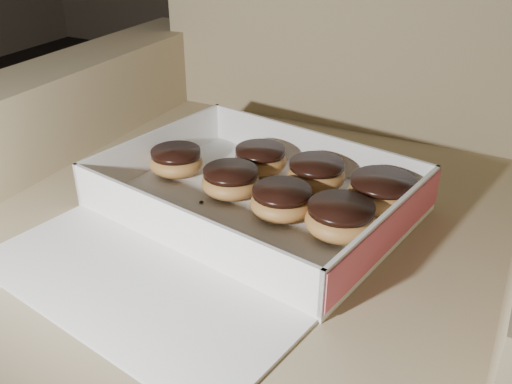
{
  "coord_description": "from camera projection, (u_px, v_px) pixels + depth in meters",
  "views": [
    {
      "loc": [
        0.87,
        -0.6,
        0.91
      ],
      "look_at": [
        0.52,
        0.08,
        0.49
      ],
      "focal_mm": 40.0,
      "sensor_mm": 36.0,
      "label": 1
    }
  ],
  "objects": [
    {
      "name": "floor",
      "position": [
        29.0,
        352.0,
        1.26
      ],
      "size": [
        4.5,
        4.5,
        0.0
      ],
      "primitive_type": "plane",
      "color": "black",
      "rests_on": "ground"
    },
    {
      "name": "armchair",
      "position": [
        288.0,
        241.0,
        1.05
      ],
      "size": [
        1.0,
        0.84,
        1.04
      ],
      "color": "tan",
      "rests_on": "floor"
    },
    {
      "name": "bakery_box",
      "position": [
        239.0,
        213.0,
        0.84
      ],
      "size": [
        0.52,
        0.59,
        0.07
      ],
      "rotation": [
        0.0,
        0.0,
        -0.18
      ],
      "color": "white",
      "rests_on": "armchair"
    },
    {
      "name": "donut_a",
      "position": [
        316.0,
        174.0,
        0.91
      ],
      "size": [
        0.09,
        0.09,
        0.05
      ],
      "color": "#C78E45",
      "rests_on": "bakery_box"
    },
    {
      "name": "donut_b",
      "position": [
        231.0,
        181.0,
        0.89
      ],
      "size": [
        0.09,
        0.09,
        0.05
      ],
      "color": "#C78E45",
      "rests_on": "bakery_box"
    },
    {
      "name": "donut_c",
      "position": [
        282.0,
        202.0,
        0.83
      ],
      "size": [
        0.09,
        0.09,
        0.05
      ],
      "color": "#C78E45",
      "rests_on": "bakery_box"
    },
    {
      "name": "donut_d",
      "position": [
        340.0,
        219.0,
        0.79
      ],
      "size": [
        0.1,
        0.1,
        0.05
      ],
      "color": "#C78E45",
      "rests_on": "bakery_box"
    },
    {
      "name": "donut_e",
      "position": [
        260.0,
        159.0,
        0.96
      ],
      "size": [
        0.09,
        0.09,
        0.05
      ],
      "color": "#C78E45",
      "rests_on": "bakery_box"
    },
    {
      "name": "donut_f",
      "position": [
        176.0,
        161.0,
        0.96
      ],
      "size": [
        0.09,
        0.09,
        0.04
      ],
      "color": "#C78E45",
      "rests_on": "bakery_box"
    },
    {
      "name": "donut_g",
      "position": [
        382.0,
        193.0,
        0.85
      ],
      "size": [
        0.1,
        0.1,
        0.05
      ],
      "color": "#C78E45",
      "rests_on": "bakery_box"
    },
    {
      "name": "crumb_a",
      "position": [
        158.0,
        225.0,
        0.82
      ],
      "size": [
        0.01,
        0.01,
        0.0
      ],
      "primitive_type": "ellipsoid",
      "color": "black",
      "rests_on": "bakery_box"
    },
    {
      "name": "crumb_b",
      "position": [
        201.0,
        202.0,
        0.88
      ],
      "size": [
        0.01,
        0.01,
        0.0
      ],
      "primitive_type": "ellipsoid",
      "color": "black",
      "rests_on": "bakery_box"
    },
    {
      "name": "crumb_c",
      "position": [
        148.0,
        202.0,
        0.88
      ],
      "size": [
        0.01,
        0.01,
        0.0
      ],
      "primitive_type": "ellipsoid",
      "color": "black",
      "rests_on": "bakery_box"
    }
  ]
}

